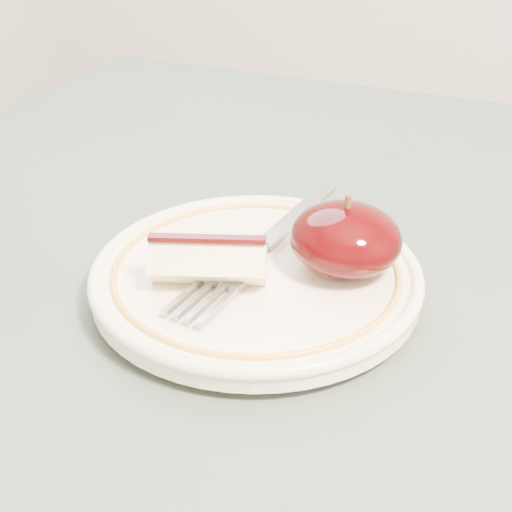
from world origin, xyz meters
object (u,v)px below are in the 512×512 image
at_px(table, 327,399).
at_px(fork, 262,247).
at_px(apple_half, 345,239).
at_px(plate, 256,275).

bearing_deg(table, fork, 174.74).
bearing_deg(fork, apple_half, -81.76).
height_order(table, fork, fork).
bearing_deg(fork, plate, -161.40).
xyz_separation_m(table, fork, (-0.05, 0.00, 0.11)).
bearing_deg(plate, fork, 102.84).
bearing_deg(apple_half, fork, -177.51).
distance_m(apple_half, fork, 0.06).
relative_size(table, plate, 4.22).
xyz_separation_m(apple_half, fork, (-0.06, -0.00, -0.02)).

